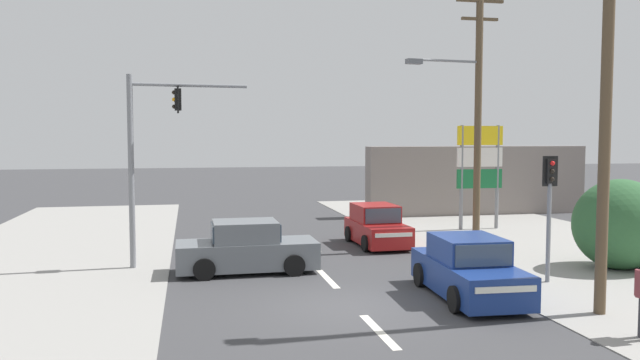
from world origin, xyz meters
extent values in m
plane|color=#3A3A3D|center=(0.00, 0.00, 0.00)|extent=(140.00, 140.00, 0.00)
cube|color=silver|center=(0.00, -2.00, 0.00)|extent=(0.20, 2.40, 0.01)
cube|color=silver|center=(0.00, 3.00, 0.00)|extent=(0.20, 2.40, 0.01)
cube|color=silver|center=(0.00, 8.00, 0.00)|extent=(0.20, 2.40, 0.01)
cube|color=gray|center=(9.00, 2.00, 0.01)|extent=(10.00, 44.00, 0.02)
cube|color=gray|center=(-8.50, 4.00, 0.01)|extent=(8.00, 40.00, 0.02)
cylinder|color=brown|center=(5.35, -1.83, 5.29)|extent=(0.26, 0.26, 10.58)
cylinder|color=brown|center=(6.50, 6.85, 4.72)|extent=(0.26, 0.26, 9.44)
cube|color=brown|center=(6.50, 6.85, 8.99)|extent=(1.80, 0.12, 0.11)
cube|color=brown|center=(6.50, 6.85, 8.34)|extent=(1.40, 0.12, 0.10)
cylinder|color=slate|center=(5.20, 6.73, 6.80)|extent=(2.60, 0.35, 0.09)
cube|color=#595B60|center=(3.91, 6.60, 6.73)|extent=(0.59, 0.33, 0.18)
cylinder|color=slate|center=(-5.62, 5.64, 3.00)|extent=(0.18, 0.18, 6.00)
cylinder|color=slate|center=(-3.82, 5.75, 5.70)|extent=(3.60, 0.34, 0.11)
cube|color=black|center=(-4.18, 5.73, 5.25)|extent=(0.22, 0.27, 0.68)
cube|color=black|center=(-4.18, 5.73, 5.25)|extent=(0.07, 0.44, 0.84)
sphere|color=black|center=(-4.30, 5.72, 5.47)|extent=(0.13, 0.13, 0.13)
sphere|color=orange|center=(-4.30, 5.72, 5.25)|extent=(0.13, 0.13, 0.13)
sphere|color=black|center=(-4.30, 5.72, 5.03)|extent=(0.13, 0.13, 0.13)
cylinder|color=slate|center=(5.94, 1.25, 1.40)|extent=(0.12, 0.12, 2.80)
cube|color=black|center=(5.94, 1.25, 3.14)|extent=(0.27, 0.21, 0.68)
cube|color=black|center=(5.94, 1.25, 3.14)|extent=(0.44, 0.06, 0.84)
sphere|color=red|center=(5.93, 1.13, 3.36)|extent=(0.13, 0.13, 0.13)
sphere|color=black|center=(5.93, 1.13, 3.14)|extent=(0.13, 0.13, 0.13)
sphere|color=black|center=(5.93, 1.13, 2.92)|extent=(0.13, 0.13, 0.13)
cylinder|color=slate|center=(7.80, 11.02, 2.30)|extent=(0.16, 0.16, 4.60)
cylinder|color=slate|center=(9.50, 11.02, 2.30)|extent=(0.16, 0.16, 4.60)
cube|color=yellow|center=(8.65, 11.02, 4.15)|extent=(2.10, 0.14, 0.84)
cube|color=silver|center=(8.65, 11.02, 3.20)|extent=(2.10, 0.14, 0.84)
cube|color=#196B38|center=(8.65, 11.02, 2.25)|extent=(2.10, 0.14, 0.84)
ellipsoid|color=#2D5B33|center=(9.13, 2.44, 1.40)|extent=(2.91, 2.62, 2.80)
cube|color=gray|center=(11.00, 16.00, 1.80)|extent=(12.00, 1.00, 3.60)
cube|color=maroon|center=(3.03, 7.98, 0.51)|extent=(1.67, 3.63, 0.76)
cube|color=maroon|center=(3.03, 8.28, 1.21)|extent=(1.52, 1.93, 0.64)
cube|color=#384756|center=(3.05, 7.31, 1.21)|extent=(1.36, 0.09, 0.54)
cube|color=#384756|center=(3.01, 9.25, 1.21)|extent=(1.33, 0.09, 0.51)
cube|color=white|center=(3.07, 6.16, 0.68)|extent=(1.36, 0.07, 0.14)
cylinder|color=black|center=(3.86, 6.88, 0.30)|extent=(0.19, 0.60, 0.60)
cylinder|color=black|center=(2.26, 6.85, 0.30)|extent=(0.19, 0.60, 0.60)
cylinder|color=black|center=(3.81, 9.11, 0.30)|extent=(0.19, 0.60, 0.60)
cylinder|color=black|center=(2.21, 9.08, 0.30)|extent=(0.19, 0.60, 0.60)
cube|color=navy|center=(3.06, 0.22, 0.54)|extent=(1.90, 4.28, 0.80)
cube|color=navy|center=(3.06, 0.27, 1.25)|extent=(1.65, 1.97, 0.62)
cube|color=#384756|center=(3.01, -0.70, 1.25)|extent=(1.44, 0.13, 0.53)
cube|color=#384756|center=(3.11, 1.24, 1.25)|extent=(1.41, 0.13, 0.50)
cube|color=white|center=(2.95, -1.89, 0.72)|extent=(1.45, 0.11, 0.14)
cylinder|color=black|center=(3.84, -1.12, 0.32)|extent=(0.22, 0.65, 0.64)
cylinder|color=black|center=(2.14, -1.04, 0.32)|extent=(0.22, 0.65, 0.64)
cylinder|color=black|center=(3.97, 1.48, 0.32)|extent=(0.22, 0.65, 0.64)
cylinder|color=black|center=(2.27, 1.56, 0.32)|extent=(0.22, 0.65, 0.64)
cube|color=slate|center=(-2.19, 4.37, 0.54)|extent=(4.21, 1.73, 0.80)
cube|color=slate|center=(-2.24, 4.37, 1.25)|extent=(1.91, 1.57, 0.62)
cube|color=#384756|center=(-1.27, 4.37, 1.25)|extent=(0.07, 1.44, 0.53)
cube|color=#384756|center=(-3.21, 4.36, 1.25)|extent=(0.07, 1.40, 0.50)
cube|color=white|center=(-0.07, 4.38, 0.72)|extent=(0.05, 1.45, 0.14)
cylinder|color=black|center=(-0.89, 5.22, 0.32)|extent=(0.64, 0.19, 0.64)
cylinder|color=black|center=(-0.88, 3.52, 0.32)|extent=(0.64, 0.19, 0.64)
cylinder|color=black|center=(-3.50, 5.21, 0.32)|extent=(0.64, 0.19, 0.64)
cylinder|color=black|center=(-3.49, 3.51, 0.32)|extent=(0.64, 0.19, 0.64)
cylinder|color=brown|center=(5.05, -3.38, 1.12)|extent=(0.09, 0.09, 0.54)
camera|label=1|loc=(-3.87, -14.32, 4.09)|focal=35.00mm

